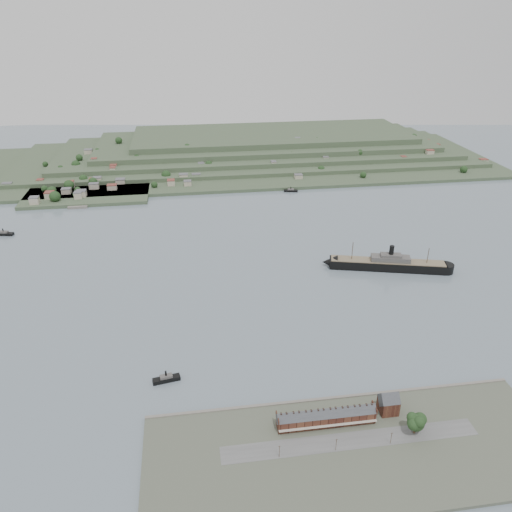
{
  "coord_description": "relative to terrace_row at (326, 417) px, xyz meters",
  "views": [
    {
      "loc": [
        -78.68,
        -367.03,
        209.07
      ],
      "look_at": [
        -20.06,
        30.0,
        9.59
      ],
      "focal_mm": 35.0,
      "sensor_mm": 36.0,
      "label": 1
    }
  ],
  "objects": [
    {
      "name": "fig_tree",
      "position": [
        46.07,
        -13.9,
        3.15
      ],
      "size": [
        11.73,
        10.16,
        13.09
      ],
      "color": "#453220",
      "rests_on": "ground"
    },
    {
      "name": "far_peninsula",
      "position": [
        37.91,
        561.12,
        5.04
      ],
      "size": [
        760.0,
        309.0,
        30.0
      ],
      "color": "#354830",
      "rests_on": "ground"
    },
    {
      "name": "ferry_east",
      "position": [
        63.51,
        393.02,
        -5.26
      ],
      "size": [
        18.08,
        7.92,
        6.56
      ],
      "color": "black",
      "rests_on": "ground"
    },
    {
      "name": "gabled_building",
      "position": [
        37.5,
        4.02,
        1.34
      ],
      "size": [
        10.4,
        10.18,
        14.09
      ],
      "color": "#3F1D16",
      "rests_on": "ground"
    },
    {
      "name": "ground",
      "position": [
        10.0,
        168.02,
        -6.84
      ],
      "size": [
        1400.0,
        1400.0,
        0.0
      ],
      "primitive_type": "plane",
      "color": "slate",
      "rests_on": "ground"
    },
    {
      "name": "tugboat",
      "position": [
        -88.39,
        51.17,
        -4.96
      ],
      "size": [
        17.66,
        7.48,
        7.71
      ],
      "color": "black",
      "rests_on": "ground"
    },
    {
      "name": "ferry_west",
      "position": [
        -257.02,
        303.01,
        -5.07
      ],
      "size": [
        20.34,
        9.33,
        7.37
      ],
      "color": "black",
      "rests_on": "ground"
    },
    {
      "name": "terrace_row",
      "position": [
        0.0,
        0.0,
        0.0
      ],
      "size": [
        55.6,
        9.8,
        11.07
      ],
      "color": "#3F1D16",
      "rests_on": "ground"
    },
    {
      "name": "near_shore",
      "position": [
        10.0,
        -18.73,
        -5.83
      ],
      "size": [
        220.0,
        80.0,
        2.6
      ],
      "color": "#4C5142",
      "rests_on": "ground"
    },
    {
      "name": "steamship",
      "position": [
        102.03,
        174.63,
        -1.74
      ],
      "size": [
        113.21,
        41.12,
        27.65
      ],
      "color": "black",
      "rests_on": "ground"
    }
  ]
}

